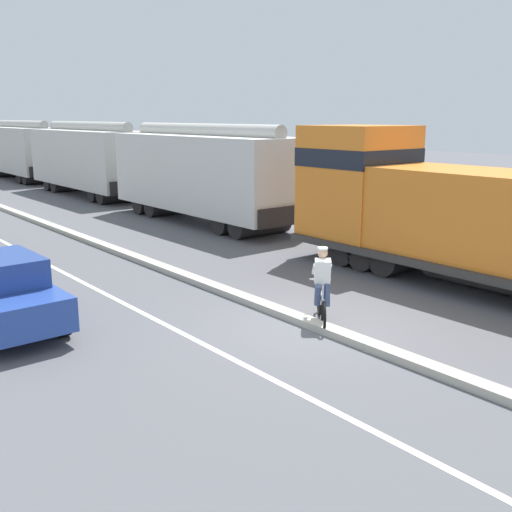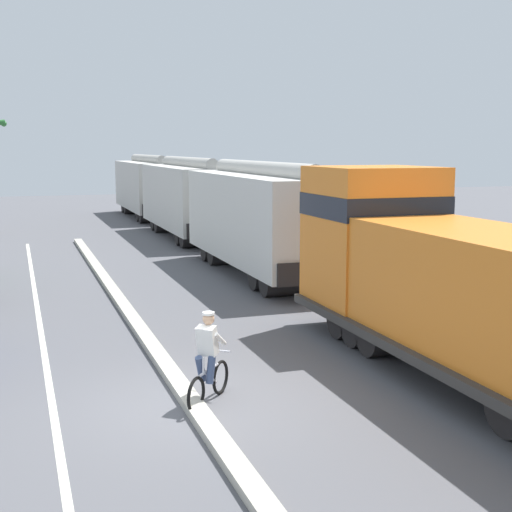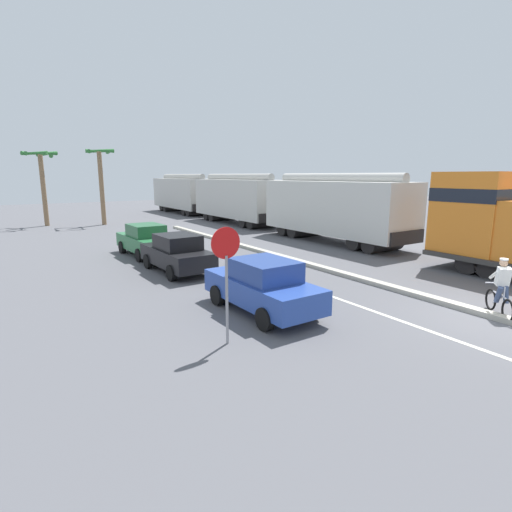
{
  "view_description": "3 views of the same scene",
  "coord_description": "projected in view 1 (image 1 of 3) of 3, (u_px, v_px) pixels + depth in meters",
  "views": [
    {
      "loc": [
        -8.71,
        -8.87,
        4.48
      ],
      "look_at": [
        -0.35,
        1.43,
        1.37
      ],
      "focal_mm": 42.0,
      "sensor_mm": 36.0,
      "label": 1
    },
    {
      "loc": [
        -2.86,
        -12.2,
        4.68
      ],
      "look_at": [
        2.54,
        3.74,
        2.1
      ],
      "focal_mm": 50.0,
      "sensor_mm": 36.0,
      "label": 2
    },
    {
      "loc": [
        -11.71,
        -5.43,
        4.06
      ],
      "look_at": [
        -3.71,
        6.79,
        1.09
      ],
      "focal_mm": 28.0,
      "sensor_mm": 36.0,
      "label": 3
    }
  ],
  "objects": [
    {
      "name": "median_curb",
      "position": [
        167.0,
        269.0,
        17.59
      ],
      "size": [
        0.36,
        36.0,
        0.16
      ],
      "primitive_type": "cube",
      "color": "#B2AD9E",
      "rests_on": "ground"
    },
    {
      "name": "lane_stripe",
      "position": [
        90.0,
        286.0,
        16.13
      ],
      "size": [
        0.14,
        36.0,
        0.01
      ],
      "primitive_type": "cube",
      "color": "silver",
      "rests_on": "ground"
    },
    {
      "name": "locomotive",
      "position": [
        456.0,
        217.0,
        16.23
      ],
      "size": [
        3.1,
        11.61,
        4.2
      ],
      "color": "orange",
      "rests_on": "ground"
    },
    {
      "name": "hopper_car_lead",
      "position": [
        204.0,
        174.0,
        25.35
      ],
      "size": [
        2.9,
        10.6,
        4.18
      ],
      "color": "silver",
      "rests_on": "ground"
    },
    {
      "name": "ground_plane",
      "position": [
        310.0,
        326.0,
        13.07
      ],
      "size": [
        120.0,
        120.0,
        0.0
      ],
      "primitive_type": "plane",
      "color": "#56565B"
    },
    {
      "name": "hopper_car_trailing",
      "position": [
        21.0,
        150.0,
        42.88
      ],
      "size": [
        2.9,
        10.6,
        4.18
      ],
      "color": "beige",
      "rests_on": "ground"
    },
    {
      "name": "hopper_car_middle",
      "position": [
        89.0,
        159.0,
        34.12
      ],
      "size": [
        2.9,
        10.6,
        4.18
      ],
      "color": "beige",
      "rests_on": "ground"
    },
    {
      "name": "cyclist",
      "position": [
        322.0,
        288.0,
        13.08
      ],
      "size": [
        1.15,
        1.35,
        1.71
      ],
      "color": "black",
      "rests_on": "ground"
    }
  ]
}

